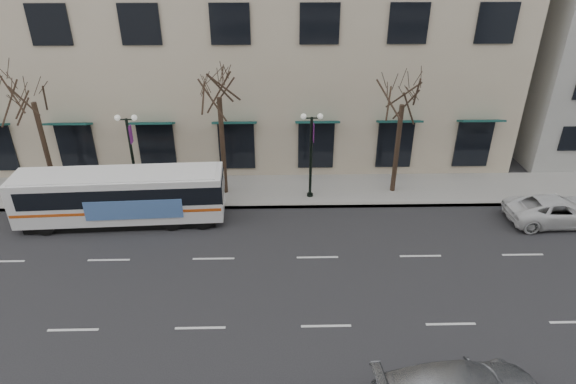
{
  "coord_description": "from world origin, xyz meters",
  "views": [
    {
      "loc": [
        3.17,
        -16.55,
        13.79
      ],
      "look_at": [
        3.57,
        1.57,
        4.0
      ],
      "focal_mm": 30.0,
      "sensor_mm": 36.0,
      "label": 1
    }
  ],
  "objects_px": {
    "tree_far_right": "(404,88)",
    "city_bus": "(122,196)",
    "tree_far_mid": "(218,80)",
    "lamp_post_left": "(132,154)",
    "lamp_post_right": "(311,152)",
    "tree_far_left": "(29,85)",
    "white_pickup": "(556,210)"
  },
  "relations": [
    {
      "from": "tree_far_right",
      "to": "city_bus",
      "type": "xyz_separation_m",
      "value": [
        -15.09,
        -3.0,
        -4.83
      ]
    },
    {
      "from": "tree_far_mid",
      "to": "lamp_post_left",
      "type": "bearing_deg",
      "value": -173.15
    },
    {
      "from": "lamp_post_left",
      "to": "city_bus",
      "type": "height_order",
      "value": "lamp_post_left"
    },
    {
      "from": "lamp_post_right",
      "to": "city_bus",
      "type": "height_order",
      "value": "lamp_post_right"
    },
    {
      "from": "tree_far_left",
      "to": "lamp_post_left",
      "type": "xyz_separation_m",
      "value": [
        5.01,
        -0.6,
        -3.75
      ]
    },
    {
      "from": "lamp_post_right",
      "to": "lamp_post_left",
      "type": "bearing_deg",
      "value": 180.0
    },
    {
      "from": "tree_far_left",
      "to": "lamp_post_left",
      "type": "distance_m",
      "value": 6.29
    },
    {
      "from": "lamp_post_right",
      "to": "city_bus",
      "type": "distance_m",
      "value": 10.47
    },
    {
      "from": "tree_far_left",
      "to": "lamp_post_right",
      "type": "xyz_separation_m",
      "value": [
        15.01,
        -0.6,
        -3.75
      ]
    },
    {
      "from": "tree_far_mid",
      "to": "lamp_post_right",
      "type": "height_order",
      "value": "tree_far_mid"
    },
    {
      "from": "lamp_post_right",
      "to": "tree_far_mid",
      "type": "bearing_deg",
      "value": 173.17
    },
    {
      "from": "lamp_post_left",
      "to": "city_bus",
      "type": "xyz_separation_m",
      "value": [
        -0.1,
        -2.4,
        -1.35
      ]
    },
    {
      "from": "tree_far_left",
      "to": "tree_far_right",
      "type": "xyz_separation_m",
      "value": [
        20.0,
        0.0,
        -0.28
      ]
    },
    {
      "from": "tree_far_mid",
      "to": "tree_far_right",
      "type": "relative_size",
      "value": 1.06
    },
    {
      "from": "city_bus",
      "to": "tree_far_left",
      "type": "bearing_deg",
      "value": 145.72
    },
    {
      "from": "white_pickup",
      "to": "city_bus",
      "type": "bearing_deg",
      "value": 86.86
    },
    {
      "from": "tree_far_left",
      "to": "lamp_post_right",
      "type": "height_order",
      "value": "tree_far_left"
    },
    {
      "from": "tree_far_right",
      "to": "city_bus",
      "type": "relative_size",
      "value": 0.74
    },
    {
      "from": "lamp_post_right",
      "to": "white_pickup",
      "type": "height_order",
      "value": "lamp_post_right"
    },
    {
      "from": "white_pickup",
      "to": "tree_far_left",
      "type": "bearing_deg",
      "value": 81.0
    },
    {
      "from": "lamp_post_left",
      "to": "city_bus",
      "type": "bearing_deg",
      "value": -92.42
    },
    {
      "from": "city_bus",
      "to": "white_pickup",
      "type": "height_order",
      "value": "city_bus"
    },
    {
      "from": "tree_far_right",
      "to": "city_bus",
      "type": "distance_m",
      "value": 16.13
    },
    {
      "from": "tree_far_mid",
      "to": "city_bus",
      "type": "height_order",
      "value": "tree_far_mid"
    },
    {
      "from": "lamp_post_left",
      "to": "lamp_post_right",
      "type": "bearing_deg",
      "value": 0.0
    },
    {
      "from": "tree_far_left",
      "to": "tree_far_right",
      "type": "relative_size",
      "value": 1.03
    },
    {
      "from": "tree_far_mid",
      "to": "lamp_post_left",
      "type": "height_order",
      "value": "tree_far_mid"
    },
    {
      "from": "tree_far_right",
      "to": "lamp_post_left",
      "type": "relative_size",
      "value": 1.55
    },
    {
      "from": "tree_far_right",
      "to": "lamp_post_right",
      "type": "height_order",
      "value": "tree_far_right"
    },
    {
      "from": "tree_far_right",
      "to": "lamp_post_left",
      "type": "height_order",
      "value": "tree_far_right"
    },
    {
      "from": "lamp_post_left",
      "to": "lamp_post_right",
      "type": "distance_m",
      "value": 10.0
    },
    {
      "from": "tree_far_right",
      "to": "white_pickup",
      "type": "xyz_separation_m",
      "value": [
        7.99,
        -3.55,
        -5.69
      ]
    }
  ]
}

